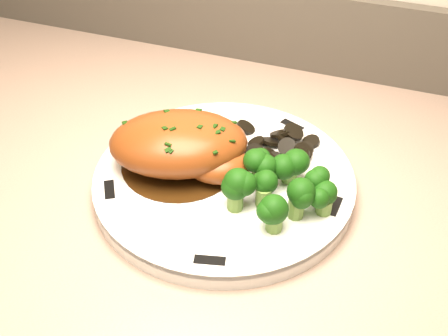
% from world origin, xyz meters
% --- Properties ---
extents(plate, '(0.35, 0.35, 0.02)m').
position_xyz_m(plate, '(0.41, 1.69, 0.95)').
color(plate, white).
rests_on(plate, counter).
extents(rim_accent_0, '(0.03, 0.02, 0.00)m').
position_xyz_m(rim_accent_0, '(0.45, 1.80, 0.96)').
color(rim_accent_0, black).
rests_on(rim_accent_0, plate).
extents(rim_accent_1, '(0.03, 0.03, 0.00)m').
position_xyz_m(rim_accent_1, '(0.31, 1.77, 0.96)').
color(rim_accent_1, black).
rests_on(rim_accent_1, plate).
extents(rim_accent_2, '(0.03, 0.03, 0.00)m').
position_xyz_m(rim_accent_2, '(0.30, 1.62, 0.96)').
color(rim_accent_2, black).
rests_on(rim_accent_2, plate).
extents(rim_accent_3, '(0.03, 0.02, 0.00)m').
position_xyz_m(rim_accent_3, '(0.44, 1.56, 0.96)').
color(rim_accent_3, black).
rests_on(rim_accent_3, plate).
extents(rim_accent_4, '(0.01, 0.03, 0.00)m').
position_xyz_m(rim_accent_4, '(0.53, 1.68, 0.96)').
color(rim_accent_4, black).
rests_on(rim_accent_4, plate).
extents(gravy_pool, '(0.13, 0.13, 0.00)m').
position_xyz_m(gravy_pool, '(0.35, 1.69, 0.96)').
color(gravy_pool, black).
rests_on(gravy_pool, plate).
extents(chicken_breast, '(0.19, 0.16, 0.06)m').
position_xyz_m(chicken_breast, '(0.36, 1.68, 0.99)').
color(chicken_breast, '#904218').
rests_on(chicken_breast, plate).
extents(mushroom_pile, '(0.10, 0.07, 0.03)m').
position_xyz_m(mushroom_pile, '(0.44, 1.74, 0.97)').
color(mushroom_pile, black).
rests_on(mushroom_pile, plate).
extents(broccoli_florets, '(0.11, 0.10, 0.04)m').
position_xyz_m(broccoli_florets, '(0.48, 1.66, 0.98)').
color(broccoli_florets, olive).
rests_on(broccoli_florets, plate).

